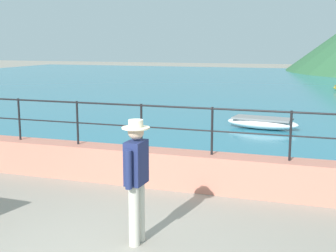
{
  "coord_description": "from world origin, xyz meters",
  "views": [
    {
      "loc": [
        2.61,
        -4.99,
        2.75
      ],
      "look_at": [
        -0.33,
        3.7,
        1.1
      ],
      "focal_mm": 49.02,
      "sensor_mm": 36.0,
      "label": 1
    }
  ],
  "objects": [
    {
      "name": "promenade_wall",
      "position": [
        0.0,
        3.2,
        0.35
      ],
      "size": [
        20.0,
        0.56,
        0.7
      ],
      "primitive_type": "cube",
      "color": "tan",
      "rests_on": "ground"
    },
    {
      "name": "railing",
      "position": [
        -0.0,
        3.2,
        1.31
      ],
      "size": [
        18.44,
        0.04,
        0.9
      ],
      "color": "black",
      "rests_on": "promenade_wall"
    },
    {
      "name": "lake_water",
      "position": [
        0.0,
        25.84,
        0.03
      ],
      "size": [
        64.0,
        44.32,
        0.06
      ],
      "primitive_type": "cube",
      "color": "teal",
      "rests_on": "ground"
    },
    {
      "name": "person_walking",
      "position": [
        0.27,
        0.59,
        0.98
      ],
      "size": [
        0.38,
        0.57,
        1.75
      ],
      "color": "beige",
      "rests_on": "ground"
    },
    {
      "name": "boat_2",
      "position": [
        0.84,
        9.7,
        0.26
      ],
      "size": [
        2.4,
        1.2,
        0.36
      ],
      "color": "white",
      "rests_on": "lake_water"
    }
  ]
}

